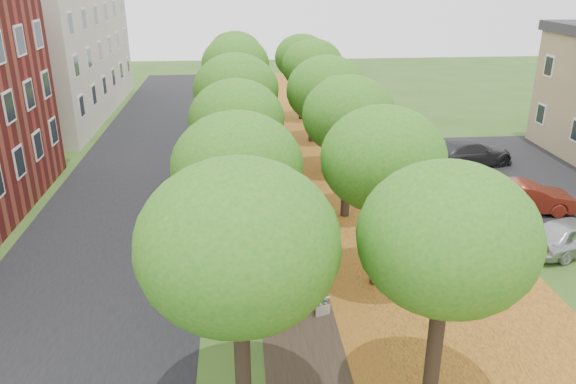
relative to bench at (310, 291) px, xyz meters
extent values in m
cube|color=black|center=(-7.60, 10.08, -0.44)|extent=(8.00, 70.00, 0.01)
cube|color=black|center=(-0.10, 10.08, -0.44)|extent=(3.20, 70.00, 0.01)
cube|color=#B97C22|center=(4.90, 10.08, -0.44)|extent=(7.50, 70.00, 0.01)
cube|color=black|center=(13.40, 11.08, -0.44)|extent=(9.00, 16.00, 0.01)
cylinder|color=black|center=(-2.30, -4.92, 1.22)|extent=(0.40, 0.40, 3.34)
ellipsoid|color=#246B16|center=(-2.30, -4.92, 4.27)|extent=(4.25, 4.25, 3.61)
cylinder|color=black|center=(-2.30, 1.08, 1.22)|extent=(0.40, 0.40, 3.34)
ellipsoid|color=#246B16|center=(-2.30, 1.08, 4.27)|extent=(4.25, 4.25, 3.61)
cylinder|color=black|center=(-2.30, 7.08, 1.22)|extent=(0.40, 0.40, 3.34)
ellipsoid|color=#246B16|center=(-2.30, 7.08, 4.27)|extent=(4.25, 4.25, 3.61)
cylinder|color=black|center=(-2.30, 13.08, 1.22)|extent=(0.40, 0.40, 3.34)
ellipsoid|color=#246B16|center=(-2.30, 13.08, 4.27)|extent=(4.25, 4.25, 3.61)
cylinder|color=black|center=(-2.30, 19.08, 1.22)|extent=(0.40, 0.40, 3.34)
ellipsoid|color=#246B16|center=(-2.30, 19.08, 4.27)|extent=(4.25, 4.25, 3.61)
cylinder|color=black|center=(-2.30, 25.08, 1.22)|extent=(0.40, 0.40, 3.34)
ellipsoid|color=#246B16|center=(-2.30, 25.08, 4.27)|extent=(4.25, 4.25, 3.61)
cylinder|color=black|center=(2.50, -4.92, 1.22)|extent=(0.40, 0.40, 3.34)
ellipsoid|color=#246B16|center=(2.50, -4.92, 4.27)|extent=(4.25, 4.25, 3.61)
cylinder|color=black|center=(2.50, 1.08, 1.22)|extent=(0.40, 0.40, 3.34)
ellipsoid|color=#246B16|center=(2.50, 1.08, 4.27)|extent=(4.25, 4.25, 3.61)
cylinder|color=black|center=(2.50, 7.08, 1.22)|extent=(0.40, 0.40, 3.34)
ellipsoid|color=#246B16|center=(2.50, 7.08, 4.27)|extent=(4.25, 4.25, 3.61)
cylinder|color=black|center=(2.50, 13.08, 1.22)|extent=(0.40, 0.40, 3.34)
ellipsoid|color=#246B16|center=(2.50, 13.08, 4.27)|extent=(4.25, 4.25, 3.61)
cylinder|color=black|center=(2.50, 19.08, 1.22)|extent=(0.40, 0.40, 3.34)
ellipsoid|color=#246B16|center=(2.50, 19.08, 4.27)|extent=(4.25, 4.25, 3.61)
cylinder|color=black|center=(2.50, 25.08, 1.22)|extent=(0.40, 0.40, 3.34)
ellipsoid|color=#246B16|center=(2.50, 25.08, 4.27)|extent=(4.25, 4.25, 3.61)
cube|color=beige|center=(-17.10, 28.08, 4.55)|extent=(10.00, 20.00, 10.00)
cube|color=#2B362E|center=(0.06, 0.02, 0.01)|extent=(1.04, 1.87, 0.04)
cube|color=#2B362E|center=(-0.19, -0.07, 0.28)|extent=(0.63, 1.73, 0.26)
cube|color=silver|center=(0.33, -0.76, -0.22)|extent=(0.50, 0.22, 0.46)
cube|color=silver|center=(-0.21, 0.80, -0.22)|extent=(0.50, 0.22, 0.46)
cube|color=silver|center=(0.33, -0.76, 0.19)|extent=(0.45, 0.21, 0.04)
cube|color=silver|center=(-0.21, 0.80, 0.19)|extent=(0.45, 0.21, 0.04)
imported|color=#B0B0B5|center=(10.90, 2.78, 0.27)|extent=(4.53, 2.88, 1.44)
imported|color=maroon|center=(10.90, 6.74, 0.28)|extent=(4.57, 1.96, 1.46)
imported|color=#2E2E33|center=(10.90, 13.44, 0.30)|extent=(5.53, 3.34, 1.50)
imported|color=silver|center=(10.90, 13.68, 0.19)|extent=(4.90, 2.95, 1.27)
camera|label=1|loc=(-2.19, -16.15, 10.09)|focal=35.00mm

